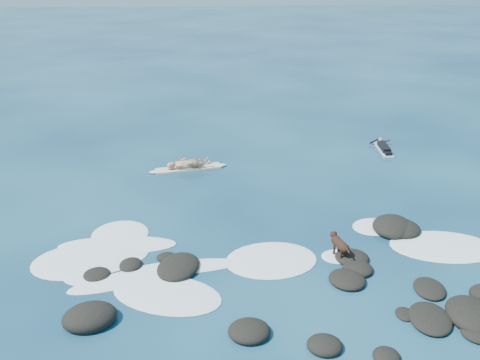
{
  "coord_description": "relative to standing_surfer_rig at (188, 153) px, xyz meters",
  "views": [
    {
      "loc": [
        -1.97,
        -14.7,
        9.07
      ],
      "look_at": [
        -0.83,
        4.0,
        0.9
      ],
      "focal_mm": 40.0,
      "sensor_mm": 36.0,
      "label": 1
    }
  ],
  "objects": [
    {
      "name": "reef_rocks",
      "position": [
        4.42,
        -8.99,
        -0.67
      ],
      "size": [
        12.32,
        7.64,
        0.62
      ],
      "color": "black",
      "rests_on": "ground"
    },
    {
      "name": "breaking_foam",
      "position": [
        0.91,
        -7.57,
        -0.77
      ],
      "size": [
        15.31,
        6.95,
        0.12
      ],
      "color": "white",
      "rests_on": "ground"
    },
    {
      "name": "dog",
      "position": [
        4.97,
        -7.67,
        -0.27
      ],
      "size": [
        0.53,
        1.19,
        0.77
      ],
      "rotation": [
        0.0,
        0.0,
        1.86
      ],
      "color": "black",
      "rests_on": "ground"
    },
    {
      "name": "paddling_surfer_rig",
      "position": [
        9.42,
        1.9,
        -0.65
      ],
      "size": [
        1.02,
        2.28,
        0.4
      ],
      "rotation": [
        0.0,
        0.0,
        1.52
      ],
      "color": "silver",
      "rests_on": "ground"
    },
    {
      "name": "standing_surfer_rig",
      "position": [
        0.0,
        0.0,
        0.0
      ],
      "size": [
        3.47,
        1.18,
        1.98
      ],
      "rotation": [
        0.0,
        0.0,
        0.21
      ],
      "color": "beige",
      "rests_on": "ground"
    },
    {
      "name": "ground",
      "position": [
        2.93,
        -7.36,
        -0.78
      ],
      "size": [
        160.0,
        160.0,
        0.0
      ],
      "primitive_type": "plane",
      "color": "#0A2642",
      "rests_on": "ground"
    }
  ]
}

